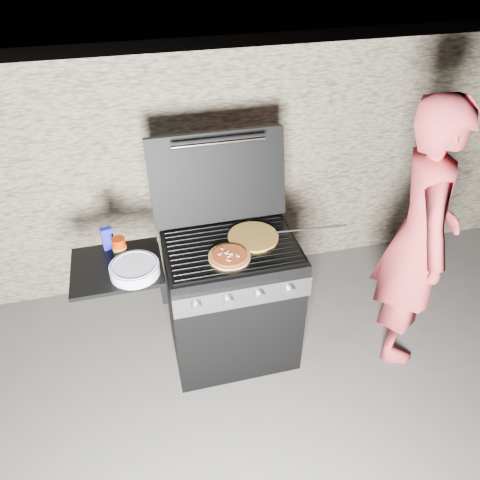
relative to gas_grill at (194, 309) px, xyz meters
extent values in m
plane|color=#4A4A4A|center=(0.25, 0.00, -0.46)|extent=(50.00, 50.00, 0.00)
cube|color=gray|center=(0.25, 1.05, 0.44)|extent=(8.00, 0.35, 1.80)
cylinder|color=gold|center=(0.40, 0.05, 0.46)|extent=(0.38, 0.38, 0.02)
cylinder|color=#A82000|center=(-0.39, 0.09, 0.51)|extent=(0.10, 0.10, 0.12)
cube|color=#11168D|center=(-0.45, 0.17, 0.52)|extent=(0.07, 0.05, 0.14)
cylinder|color=white|center=(-0.32, -0.10, 0.48)|extent=(0.30, 0.30, 0.06)
imported|color=#C5393F|center=(1.38, -0.18, 0.45)|extent=(0.63, 0.76, 1.80)
cylinder|color=black|center=(0.72, 0.00, 0.50)|extent=(0.44, 0.16, 0.09)
camera|label=1|loc=(-0.24, -2.14, 2.13)|focal=35.00mm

